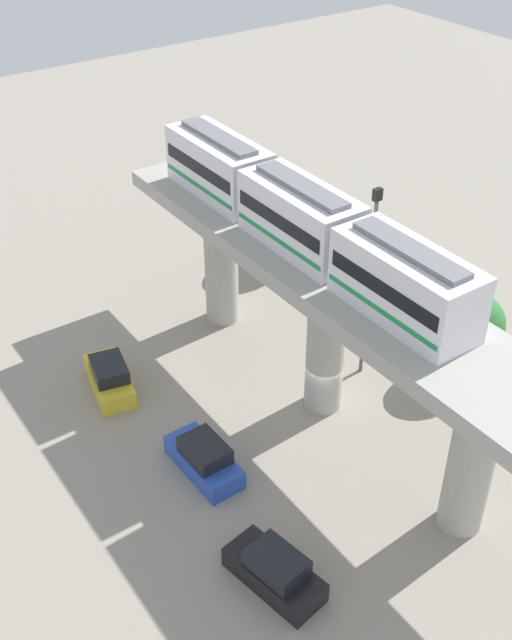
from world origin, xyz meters
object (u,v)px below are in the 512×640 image
at_px(parked_car_blue, 204,459).
at_px(tree_near_viaduct, 286,211).
at_px(parked_car_black, 275,571).
at_px(tree_far_corner, 474,324).
at_px(signal_post, 369,278).
at_px(tree_mid_lot, 397,252).
at_px(train, 300,217).
at_px(parked_car_yellow, 109,378).

relative_size(parked_car_blue, tree_near_viaduct, 0.79).
height_order(parked_car_black, tree_far_corner, tree_far_corner).
relative_size(tree_far_corner, signal_post, 0.44).
xyz_separation_m(parked_car_black, tree_mid_lot, (-18.16, -12.74, 2.37)).
distance_m(parked_car_blue, signal_post, 12.06).
bearing_deg(tree_mid_lot, parked_car_blue, 18.91).
bearing_deg(signal_post, tree_near_viaduct, -107.38).
distance_m(train, signal_post, 5.28).
distance_m(train, parked_car_yellow, 13.20).
distance_m(train, tree_near_viaduct, 14.05).
bearing_deg(train, tree_far_corner, 149.77).
distance_m(parked_car_black, tree_far_corner, 17.28).
relative_size(tree_near_viaduct, tree_mid_lot, 1.18).
bearing_deg(signal_post, parked_car_blue, 7.80).
height_order(parked_car_blue, tree_near_viaduct, tree_near_viaduct).
relative_size(parked_car_blue, tree_mid_lot, 0.93).
height_order(train, signal_post, train).
height_order(tree_far_corner, signal_post, signal_post).
height_order(parked_car_black, tree_mid_lot, tree_mid_lot).
relative_size(train, tree_far_corner, 4.29).
bearing_deg(parked_car_blue, tree_far_corner, 172.14).
xyz_separation_m(parked_car_black, parked_car_blue, (-0.96, -6.85, 0.00)).
height_order(parked_car_blue, parked_car_yellow, same).
relative_size(parked_car_yellow, tree_far_corner, 0.94).
bearing_deg(tree_near_viaduct, signal_post, 72.62).
bearing_deg(parked_car_blue, tree_near_viaduct, -138.72).
relative_size(tree_mid_lot, signal_post, 0.42).
relative_size(parked_car_blue, parked_car_yellow, 0.94).
xyz_separation_m(parked_car_blue, tree_near_viaduct, (-14.50, -13.30, 2.75)).
xyz_separation_m(parked_car_yellow, tree_mid_lot, (-18.16, 1.91, 2.37)).
xyz_separation_m(train, tree_far_corner, (-7.99, 4.65, -6.55)).
bearing_deg(parked_car_yellow, tree_mid_lot, -173.72).
bearing_deg(parked_car_blue, parked_car_black, 80.73).
distance_m(parked_car_yellow, signal_post, 14.31).
bearing_deg(parked_car_yellow, tree_far_corner, 161.90).
height_order(parked_car_yellow, tree_mid_lot, tree_mid_lot).
relative_size(train, parked_car_yellow, 4.57).
bearing_deg(signal_post, tree_far_corner, 144.63).
bearing_deg(tree_near_viaduct, parked_car_black, 52.50).
bearing_deg(parked_car_yellow, parked_car_blue, 109.29).
bearing_deg(parked_car_black, signal_post, -154.71).
relative_size(parked_car_black, parked_car_yellow, 0.99).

